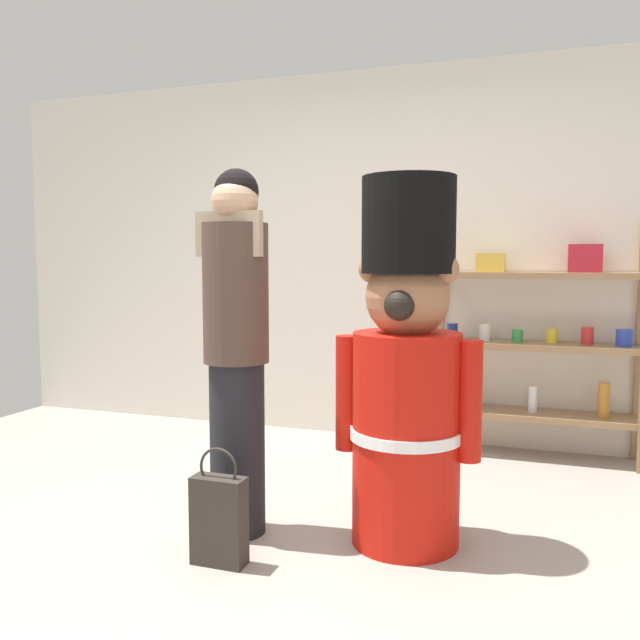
% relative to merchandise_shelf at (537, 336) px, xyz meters
% --- Properties ---
extents(ground_plane, '(6.40, 6.40, 0.00)m').
position_rel_merchandise_shelf_xyz_m(ground_plane, '(-0.91, -1.98, -0.78)').
color(ground_plane, '#9E9389').
extents(back_wall, '(6.40, 0.12, 2.60)m').
position_rel_merchandise_shelf_xyz_m(back_wall, '(-0.91, 0.22, 0.52)').
color(back_wall, silver).
rests_on(back_wall, ground_plane).
extents(merchandise_shelf, '(1.31, 0.35, 1.50)m').
position_rel_merchandise_shelf_xyz_m(merchandise_shelf, '(0.00, 0.00, 0.00)').
color(merchandise_shelf, '#93704C').
rests_on(merchandise_shelf, ground_plane).
extents(teddy_bear_guard, '(0.65, 0.50, 1.62)m').
position_rel_merchandise_shelf_xyz_m(teddy_bear_guard, '(-0.51, -1.58, -0.03)').
color(teddy_bear_guard, red).
rests_on(teddy_bear_guard, ground_plane).
extents(person_shopper, '(0.31, 0.30, 1.68)m').
position_rel_merchandise_shelf_xyz_m(person_shopper, '(-1.27, -1.72, 0.11)').
color(person_shopper, black).
rests_on(person_shopper, ground_plane).
extents(shopping_bag, '(0.23, 0.10, 0.50)m').
position_rel_merchandise_shelf_xyz_m(shopping_bag, '(-1.20, -2.05, -0.59)').
color(shopping_bag, '#332D28').
rests_on(shopping_bag, ground_plane).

